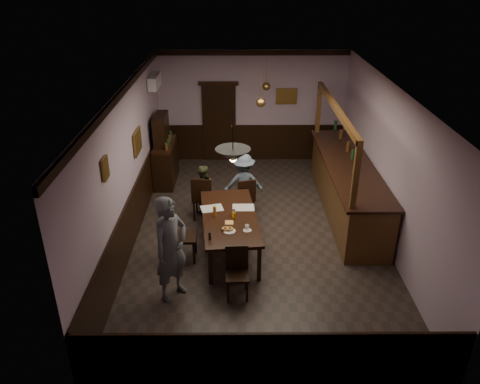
{
  "coord_description": "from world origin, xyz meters",
  "views": [
    {
      "loc": [
        -0.41,
        -8.26,
        5.05
      ],
      "look_at": [
        -0.36,
        -0.43,
        1.15
      ],
      "focal_mm": 35.0,
      "sensor_mm": 36.0,
      "label": 1
    }
  ],
  "objects_px": {
    "pendant_brass_far": "(266,86)",
    "coffee_cup": "(247,227)",
    "chair_far_right": "(246,196)",
    "dining_table": "(229,219)",
    "chair_near": "(237,269)",
    "bar_counter": "(347,186)",
    "person_seated_left": "(203,190)",
    "soda_can": "(234,216)",
    "person_seated_right": "(244,183)",
    "chair_side": "(180,233)",
    "pendant_brass_mid": "(261,103)",
    "person_standing": "(171,249)",
    "pendant_iron": "(233,155)",
    "sideboard": "(165,156)",
    "chair_far_left": "(202,196)"
  },
  "relations": [
    {
      "from": "chair_far_right",
      "to": "dining_table",
      "type": "bearing_deg",
      "value": 61.31
    },
    {
      "from": "pendant_brass_far",
      "to": "person_standing",
      "type": "bearing_deg",
      "value": -109.6
    },
    {
      "from": "sideboard",
      "to": "bar_counter",
      "type": "xyz_separation_m",
      "value": [
        4.2,
        -1.57,
        -0.09
      ]
    },
    {
      "from": "person_standing",
      "to": "sideboard",
      "type": "distance_m",
      "value": 4.55
    },
    {
      "from": "chair_near",
      "to": "coffee_cup",
      "type": "xyz_separation_m",
      "value": [
        0.18,
        0.83,
        0.32
      ]
    },
    {
      "from": "person_seated_right",
      "to": "pendant_brass_mid",
      "type": "relative_size",
      "value": 1.66
    },
    {
      "from": "bar_counter",
      "to": "pendant_iron",
      "type": "bearing_deg",
      "value": -136.31
    },
    {
      "from": "chair_side",
      "to": "pendant_brass_mid",
      "type": "height_order",
      "value": "pendant_brass_mid"
    },
    {
      "from": "person_seated_right",
      "to": "pendant_iron",
      "type": "height_order",
      "value": "pendant_iron"
    },
    {
      "from": "person_standing",
      "to": "soda_can",
      "type": "relative_size",
      "value": 15.19
    },
    {
      "from": "person_seated_right",
      "to": "chair_far_left",
      "type": "bearing_deg",
      "value": 17.68
    },
    {
      "from": "dining_table",
      "to": "person_standing",
      "type": "xyz_separation_m",
      "value": [
        -0.92,
        -1.35,
        0.23
      ]
    },
    {
      "from": "person_standing",
      "to": "coffee_cup",
      "type": "xyz_separation_m",
      "value": [
        1.24,
        0.86,
        -0.11
      ]
    },
    {
      "from": "chair_side",
      "to": "sideboard",
      "type": "bearing_deg",
      "value": 12.54
    },
    {
      "from": "chair_far_right",
      "to": "chair_near",
      "type": "relative_size",
      "value": 1.03
    },
    {
      "from": "pendant_brass_mid",
      "to": "soda_can",
      "type": "bearing_deg",
      "value": -104.12
    },
    {
      "from": "chair_side",
      "to": "pendant_iron",
      "type": "xyz_separation_m",
      "value": [
        0.99,
        -0.51,
        1.74
      ]
    },
    {
      "from": "dining_table",
      "to": "coffee_cup",
      "type": "relative_size",
      "value": 28.65
    },
    {
      "from": "pendant_brass_far",
      "to": "person_seated_left",
      "type": "bearing_deg",
      "value": -124.47
    },
    {
      "from": "chair_side",
      "to": "chair_far_right",
      "type": "bearing_deg",
      "value": -37.29
    },
    {
      "from": "person_seated_right",
      "to": "soda_can",
      "type": "height_order",
      "value": "person_seated_right"
    },
    {
      "from": "person_seated_right",
      "to": "chair_far_right",
      "type": "bearing_deg",
      "value": 93.03
    },
    {
      "from": "person_standing",
      "to": "dining_table",
      "type": "bearing_deg",
      "value": 3.42
    },
    {
      "from": "dining_table",
      "to": "bar_counter",
      "type": "height_order",
      "value": "bar_counter"
    },
    {
      "from": "dining_table",
      "to": "chair_near",
      "type": "distance_m",
      "value": 1.34
    },
    {
      "from": "pendant_brass_mid",
      "to": "chair_far_right",
      "type": "bearing_deg",
      "value": -110.45
    },
    {
      "from": "person_seated_right",
      "to": "person_standing",
      "type": "bearing_deg",
      "value": 62.46
    },
    {
      "from": "chair_near",
      "to": "bar_counter",
      "type": "distance_m",
      "value": 3.76
    },
    {
      "from": "sideboard",
      "to": "pendant_brass_far",
      "type": "distance_m",
      "value": 3.02
    },
    {
      "from": "pendant_brass_far",
      "to": "pendant_brass_mid",
      "type": "bearing_deg",
      "value": -98.0
    },
    {
      "from": "dining_table",
      "to": "person_standing",
      "type": "height_order",
      "value": "person_standing"
    },
    {
      "from": "dining_table",
      "to": "chair_near",
      "type": "xyz_separation_m",
      "value": [
        0.14,
        -1.32,
        -0.2
      ]
    },
    {
      "from": "person_seated_left",
      "to": "chair_far_right",
      "type": "bearing_deg",
      "value": 164.54
    },
    {
      "from": "dining_table",
      "to": "pendant_brass_mid",
      "type": "relative_size",
      "value": 2.83
    },
    {
      "from": "person_seated_left",
      "to": "dining_table",
      "type": "bearing_deg",
      "value": 107.44
    },
    {
      "from": "sideboard",
      "to": "pendant_brass_mid",
      "type": "distance_m",
      "value": 2.96
    },
    {
      "from": "sideboard",
      "to": "pendant_iron",
      "type": "xyz_separation_m",
      "value": [
        1.73,
        -3.93,
        1.59
      ]
    },
    {
      "from": "pendant_iron",
      "to": "pendant_brass_far",
      "type": "relative_size",
      "value": 1.01
    },
    {
      "from": "person_seated_left",
      "to": "pendant_brass_far",
      "type": "relative_size",
      "value": 1.39
    },
    {
      "from": "chair_far_left",
      "to": "sideboard",
      "type": "xyz_separation_m",
      "value": [
        -1.06,
        1.92,
        0.16
      ]
    },
    {
      "from": "person_seated_left",
      "to": "soda_can",
      "type": "xyz_separation_m",
      "value": [
        0.69,
        -1.59,
        0.25
      ]
    },
    {
      "from": "person_seated_left",
      "to": "sideboard",
      "type": "xyz_separation_m",
      "value": [
        -1.04,
        1.64,
        0.14
      ]
    },
    {
      "from": "pendant_iron",
      "to": "pendant_brass_mid",
      "type": "distance_m",
      "value": 3.06
    },
    {
      "from": "bar_counter",
      "to": "pendant_brass_far",
      "type": "xyz_separation_m",
      "value": [
        -1.69,
        2.07,
        1.69
      ]
    },
    {
      "from": "pendant_brass_far",
      "to": "coffee_cup",
      "type": "bearing_deg",
      "value": -97.46
    },
    {
      "from": "chair_near",
      "to": "pendant_brass_far",
      "type": "relative_size",
      "value": 1.09
    },
    {
      "from": "chair_near",
      "to": "bar_counter",
      "type": "bearing_deg",
      "value": 47.76
    },
    {
      "from": "chair_far_left",
      "to": "chair_side",
      "type": "height_order",
      "value": "chair_side"
    },
    {
      "from": "chair_far_right",
      "to": "chair_near",
      "type": "bearing_deg",
      "value": 71.24
    },
    {
      "from": "sideboard",
      "to": "chair_near",
      "type": "bearing_deg",
      "value": -68.1
    }
  ]
}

